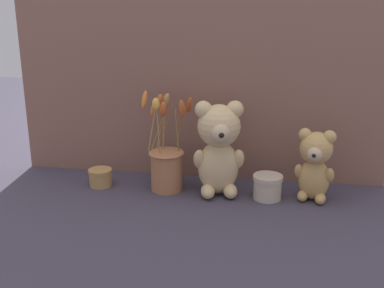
{
  "coord_description": "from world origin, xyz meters",
  "views": [
    {
      "loc": [
        0.23,
        -1.43,
        0.63
      ],
      "look_at": [
        0.0,
        0.02,
        0.16
      ],
      "focal_mm": 45.0,
      "sensor_mm": 36.0,
      "label": 1
    }
  ],
  "objects_px": {
    "teddy_bear_medium": "(315,164)",
    "decorative_tin_short": "(100,177)",
    "decorative_tin_tall": "(268,187)",
    "teddy_bear_large": "(219,147)",
    "flower_vase": "(166,162)"
  },
  "relations": [
    {
      "from": "flower_vase",
      "to": "decorative_tin_short",
      "type": "bearing_deg",
      "value": -178.13
    },
    {
      "from": "teddy_bear_large",
      "to": "teddy_bear_medium",
      "type": "distance_m",
      "value": 0.3
    },
    {
      "from": "flower_vase",
      "to": "decorative_tin_tall",
      "type": "relative_size",
      "value": 3.49
    },
    {
      "from": "teddy_bear_large",
      "to": "decorative_tin_tall",
      "type": "bearing_deg",
      "value": -4.85
    },
    {
      "from": "teddy_bear_medium",
      "to": "decorative_tin_tall",
      "type": "bearing_deg",
      "value": -174.11
    },
    {
      "from": "teddy_bear_large",
      "to": "flower_vase",
      "type": "relative_size",
      "value": 0.94
    },
    {
      "from": "teddy_bear_large",
      "to": "flower_vase",
      "type": "bearing_deg",
      "value": 176.65
    },
    {
      "from": "flower_vase",
      "to": "decorative_tin_tall",
      "type": "height_order",
      "value": "flower_vase"
    },
    {
      "from": "decorative_tin_tall",
      "to": "decorative_tin_short",
      "type": "height_order",
      "value": "decorative_tin_tall"
    },
    {
      "from": "decorative_tin_short",
      "to": "flower_vase",
      "type": "bearing_deg",
      "value": 1.87
    },
    {
      "from": "teddy_bear_medium",
      "to": "decorative_tin_short",
      "type": "xyz_separation_m",
      "value": [
        -0.7,
        0.0,
        -0.09
      ]
    },
    {
      "from": "teddy_bear_medium",
      "to": "decorative_tin_short",
      "type": "bearing_deg",
      "value": 179.87
    },
    {
      "from": "teddy_bear_medium",
      "to": "decorative_tin_tall",
      "type": "distance_m",
      "value": 0.16
    },
    {
      "from": "teddy_bear_medium",
      "to": "flower_vase",
      "type": "height_order",
      "value": "flower_vase"
    },
    {
      "from": "decorative_tin_tall",
      "to": "teddy_bear_large",
      "type": "bearing_deg",
      "value": 175.15
    }
  ]
}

